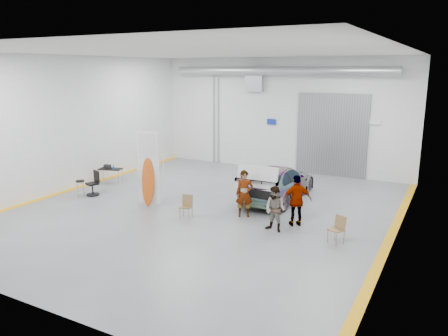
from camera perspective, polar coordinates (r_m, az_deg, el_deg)
The scene contains 13 objects.
ground at distance 17.22m, azimuth -2.56°, elevation -5.47°, with size 16.00×16.00×0.00m, color slate.
room_shell at distance 18.22m, azimuth 1.59°, elevation 8.67°, with size 14.02×16.18×6.01m.
sedan_car at distance 18.59m, azimuth 7.05°, elevation -1.89°, with size 1.99×4.88×1.42m, color white.
person_a at distance 16.21m, azimuth 2.68°, elevation -3.37°, with size 0.64×0.42×1.77m, color brown.
person_b at distance 14.87m, azimuth 6.70°, elevation -5.36°, with size 0.77×0.59×1.57m, color slate.
person_c at distance 15.46m, azimuth 9.49°, elevation -4.23°, with size 1.06×0.44×1.83m, color #A06935.
surfboard_display at distance 17.65m, azimuth -10.06°, elevation -0.82°, with size 0.89×0.41×3.20m.
folding_chair_near at distance 16.26m, azimuth -4.96°, elevation -5.64°, with size 0.48×0.50×0.85m.
folding_chair_far at distance 14.42m, azimuth 14.41°, elevation -8.44°, with size 0.55×0.59×0.87m.
shop_stool at distance 19.68m, azimuth -18.22°, elevation -2.62°, with size 0.38×0.38×0.75m.
work_table at distance 21.77m, azimuth -14.71°, elevation -0.06°, with size 1.22×0.85×0.90m.
office_chair at distance 19.88m, azimuth -16.69°, elevation -2.10°, with size 0.59×0.62×1.06m.
trunk_lid at distance 16.44m, azimuth 4.31°, elevation -1.16°, with size 1.65×1.00×0.04m, color silver.
Camera 1 is at (8.44, -13.99, 5.42)m, focal length 35.00 mm.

